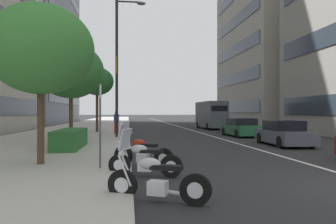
# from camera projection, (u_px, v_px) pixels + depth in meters

# --- Properties ---
(sidewalk_right_plaza) EXTENTS (160.00, 8.94, 0.15)m
(sidewalk_right_plaza) POSITION_uv_depth(u_px,v_px,m) (88.00, 128.00, 36.17)
(sidewalk_right_plaza) COLOR #B2ADA3
(sidewalk_right_plaza) RESTS_ON ground
(lane_centre_stripe) EXTENTS (110.00, 0.16, 0.01)m
(lane_centre_stripe) POSITION_uv_depth(u_px,v_px,m) (178.00, 126.00, 42.38)
(lane_centre_stripe) COLOR silver
(lane_centre_stripe) RESTS_ON ground
(motorcycle_mid_row) EXTENTS (1.03, 2.03, 1.47)m
(motorcycle_mid_row) POSITION_uv_depth(u_px,v_px,m) (156.00, 181.00, 6.72)
(motorcycle_mid_row) COLOR black
(motorcycle_mid_row) RESTS_ON ground
(motorcycle_second_in_row) EXTENTS (0.80, 2.06, 1.47)m
(motorcycle_second_in_row) POSITION_uv_depth(u_px,v_px,m) (144.00, 161.00, 9.41)
(motorcycle_second_in_row) COLOR black
(motorcycle_second_in_row) RESTS_ON ground
(motorcycle_under_tarp) EXTENTS (1.33, 1.92, 1.50)m
(motorcycle_under_tarp) POSITION_uv_depth(u_px,v_px,m) (142.00, 154.00, 10.95)
(motorcycle_under_tarp) COLOR black
(motorcycle_under_tarp) RESTS_ON ground
(car_mid_block_traffic) EXTENTS (4.19, 1.92, 1.35)m
(car_mid_block_traffic) POSITION_uv_depth(u_px,v_px,m) (284.00, 134.00, 18.13)
(car_mid_block_traffic) COLOR #4C515B
(car_mid_block_traffic) RESTS_ON ground
(car_approaching_light) EXTENTS (4.28, 2.09, 1.35)m
(car_approaching_light) POSITION_uv_depth(u_px,v_px,m) (241.00, 128.00, 24.97)
(car_approaching_light) COLOR #236038
(car_approaching_light) RESTS_ON ground
(delivery_van_ahead) EXTENTS (6.21, 2.15, 2.90)m
(delivery_van_ahead) POSITION_uv_depth(u_px,v_px,m) (211.00, 114.00, 35.85)
(delivery_van_ahead) COLOR #4C5156
(delivery_van_ahead) RESTS_ON ground
(parking_sign_by_curb) EXTENTS (0.32, 0.06, 2.52)m
(parking_sign_by_curb) POSITION_uv_depth(u_px,v_px,m) (100.00, 117.00, 9.98)
(parking_sign_by_curb) COLOR #47494C
(parking_sign_by_curb) RESTS_ON sidewalk_right_plaza
(street_lamp_with_banners) EXTENTS (1.26, 2.00, 9.05)m
(street_lamp_with_banners) POSITION_uv_depth(u_px,v_px,m) (121.00, 57.00, 22.10)
(street_lamp_with_banners) COLOR #232326
(street_lamp_with_banners) RESTS_ON sidewalk_right_plaza
(clipped_hedge_bed) EXTENTS (4.03, 1.10, 0.85)m
(clipped_hedge_bed) POSITION_uv_depth(u_px,v_px,m) (70.00, 139.00, 15.58)
(clipped_hedge_bed) COLOR #28602D
(clipped_hedge_bed) RESTS_ON sidewalk_right_plaza
(street_tree_mid_sidewalk) EXTENTS (3.38, 3.38, 5.11)m
(street_tree_mid_sidewalk) POSITION_uv_depth(u_px,v_px,m) (41.00, 50.00, 10.73)
(street_tree_mid_sidewalk) COLOR #473323
(street_tree_mid_sidewalk) RESTS_ON sidewalk_right_plaza
(street_tree_near_plaza_corner) EXTENTS (3.76, 3.76, 5.65)m
(street_tree_near_plaza_corner) POSITION_uv_depth(u_px,v_px,m) (71.00, 71.00, 19.41)
(street_tree_near_plaza_corner) COLOR #473323
(street_tree_near_plaza_corner) RESTS_ON sidewalk_right_plaza
(street_tree_by_lamp_post) EXTENTS (2.75, 2.75, 5.39)m
(street_tree_by_lamp_post) POSITION_uv_depth(u_px,v_px,m) (97.00, 82.00, 28.02)
(street_tree_by_lamp_post) COLOR #473323
(street_tree_by_lamp_post) RESTS_ON sidewalk_right_plaza
(pedestrian_on_plaza) EXTENTS (0.28, 0.41, 1.74)m
(pedestrian_on_plaza) POSITION_uv_depth(u_px,v_px,m) (116.00, 122.00, 25.48)
(pedestrian_on_plaza) COLOR maroon
(pedestrian_on_plaza) RESTS_ON sidewalk_right_plaza
(office_tower_mid_left) EXTENTS (18.86, 20.21, 31.17)m
(office_tower_mid_left) POSITION_uv_depth(u_px,v_px,m) (306.00, 12.00, 46.33)
(office_tower_mid_left) COLOR #B7B2A3
(office_tower_mid_left) RESTS_ON ground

